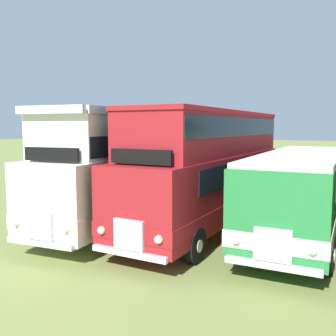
{
  "coord_description": "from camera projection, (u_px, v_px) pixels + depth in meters",
  "views": [
    {
      "loc": [
        -3.49,
        -13.86,
        3.91
      ],
      "look_at": [
        -10.24,
        0.1,
        2.21
      ],
      "focal_mm": 40.43,
      "sensor_mm": 36.0,
      "label": 1
    }
  ],
  "objects": [
    {
      "name": "bus_third_in_row",
      "position": [
        301.0,
        187.0,
        13.44
      ],
      "size": [
        2.69,
        10.17,
        2.99
      ],
      "color": "#237538",
      "rests_on": "ground"
    },
    {
      "name": "bus_second_in_row",
      "position": [
        211.0,
        164.0,
        14.59
      ],
      "size": [
        3.06,
        11.1,
        4.49
      ],
      "color": "maroon",
      "rests_on": "ground"
    },
    {
      "name": "bus_first_in_row",
      "position": [
        135.0,
        163.0,
        16.02
      ],
      "size": [
        3.17,
        11.76,
        4.52
      ],
      "color": "silver",
      "rests_on": "ground"
    }
  ]
}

